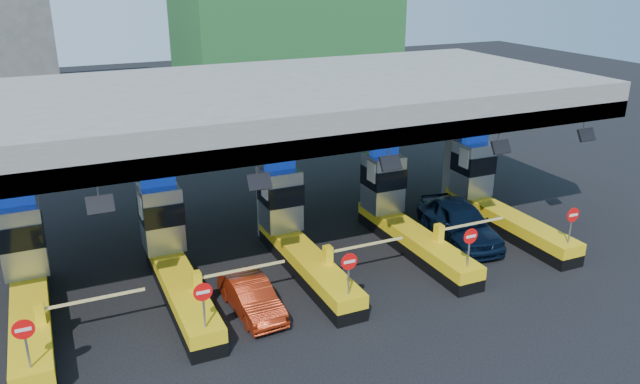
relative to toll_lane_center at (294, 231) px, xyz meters
name	(u,v)px	position (x,y,z in m)	size (l,w,h in m)	color
ground	(297,265)	(0.00, -0.28, -1.40)	(120.00, 120.00, 0.00)	black
toll_canopy	(269,104)	(0.00, 2.59, 4.74)	(28.00, 12.09, 7.00)	slate
toll_lane_far_left	(27,279)	(-10.00, 0.00, 0.00)	(4.43, 8.00, 4.16)	black
toll_lane_left	(172,253)	(-5.00, 0.00, 0.00)	(4.43, 8.00, 4.16)	black
toll_lane_center	(294,231)	(0.00, 0.00, 0.00)	(4.43, 8.00, 4.16)	black
toll_lane_right	(400,212)	(5.00, 0.00, 0.00)	(4.43, 8.00, 4.16)	black
toll_lane_far_right	(491,196)	(10.00, 0.00, 0.00)	(4.43, 8.00, 4.16)	black
van	(459,222)	(7.46, -1.02, -0.49)	(2.14, 5.33, 1.81)	black
red_car	(251,297)	(-2.89, -3.04, -0.78)	(1.30, 3.72, 1.23)	maroon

